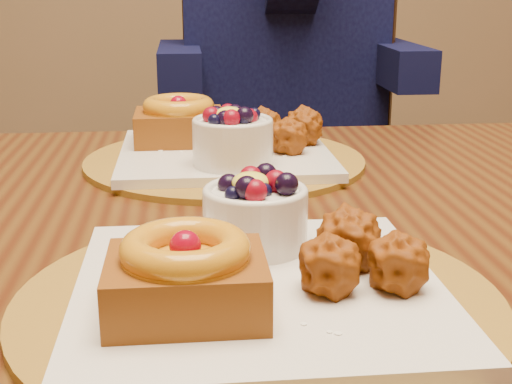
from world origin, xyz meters
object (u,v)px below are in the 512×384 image
Objects in this scene: place_setting_near at (254,273)px; place_setting_far at (222,143)px; chair_far at (268,186)px; dining_table at (238,281)px.

place_setting_far is at bearing 90.12° from place_setting_near.
chair_far is at bearing 82.61° from place_setting_near.
place_setting_far is (-0.00, 0.21, 0.11)m from dining_table.
place_setting_far is (-0.00, 0.43, 0.00)m from place_setting_near.
place_setting_near is at bearing -74.31° from chair_far.
place_setting_far is at bearing -79.92° from chair_far.
place_setting_near is 0.38× the size of chair_far.
place_setting_near is 1.02m from chair_far.
dining_table is 0.79m from chair_far.
dining_table is 0.24m from place_setting_near.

